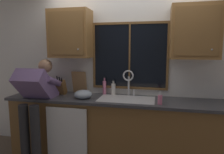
% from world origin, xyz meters
% --- Properties ---
extents(back_wall, '(5.73, 0.12, 2.55)m').
position_xyz_m(back_wall, '(0.00, 0.06, 1.27)').
color(back_wall, silver).
rests_on(back_wall, floor).
extents(window_glass, '(1.10, 0.02, 0.95)m').
position_xyz_m(window_glass, '(0.08, -0.01, 1.52)').
color(window_glass, black).
extents(window_frame_top, '(1.17, 0.02, 0.04)m').
position_xyz_m(window_frame_top, '(0.08, -0.02, 2.02)').
color(window_frame_top, brown).
extents(window_frame_bottom, '(1.17, 0.02, 0.04)m').
position_xyz_m(window_frame_bottom, '(0.08, -0.02, 1.03)').
color(window_frame_bottom, brown).
extents(window_frame_left, '(0.04, 0.02, 0.95)m').
position_xyz_m(window_frame_left, '(-0.49, -0.02, 1.52)').
color(window_frame_left, brown).
extents(window_frame_right, '(0.03, 0.02, 0.95)m').
position_xyz_m(window_frame_right, '(0.64, -0.02, 1.52)').
color(window_frame_right, brown).
extents(window_mullion_center, '(0.02, 0.02, 0.95)m').
position_xyz_m(window_mullion_center, '(0.08, -0.02, 1.52)').
color(window_mullion_center, brown).
extents(lower_cabinet_run, '(3.33, 0.58, 0.88)m').
position_xyz_m(lower_cabinet_run, '(0.00, -0.29, 0.44)').
color(lower_cabinet_run, brown).
rests_on(lower_cabinet_run, floor).
extents(countertop, '(3.39, 0.62, 0.04)m').
position_xyz_m(countertop, '(0.00, -0.31, 0.90)').
color(countertop, '#38383D').
rests_on(countertop, lower_cabinet_run).
extents(dishwasher_front, '(0.60, 0.02, 0.74)m').
position_xyz_m(dishwasher_front, '(-0.72, -0.61, 0.46)').
color(dishwasher_front, white).
extents(upper_cabinet_left, '(0.63, 0.36, 0.72)m').
position_xyz_m(upper_cabinet_left, '(-0.82, -0.17, 1.86)').
color(upper_cabinet_left, olive).
extents(upper_cabinet_right, '(0.63, 0.36, 0.72)m').
position_xyz_m(upper_cabinet_right, '(0.97, -0.17, 1.86)').
color(upper_cabinet_right, olive).
extents(sink, '(0.80, 0.46, 0.21)m').
position_xyz_m(sink, '(0.08, -0.30, 0.82)').
color(sink, '#B7B7BC').
rests_on(sink, lower_cabinet_run).
extents(faucet, '(0.18, 0.09, 0.40)m').
position_xyz_m(faucet, '(0.08, -0.12, 1.17)').
color(faucet, silver).
rests_on(faucet, countertop).
extents(person_standing, '(0.53, 0.72, 1.48)m').
position_xyz_m(person_standing, '(-1.20, -0.58, 0.93)').
color(person_standing, '#262628').
rests_on(person_standing, floor).
extents(knife_block, '(0.12, 0.18, 0.32)m').
position_xyz_m(knife_block, '(-0.97, -0.22, 1.03)').
color(knife_block, brown).
rests_on(knife_block, countertop).
extents(cutting_board, '(0.23, 0.09, 0.36)m').
position_xyz_m(cutting_board, '(-0.72, -0.09, 1.10)').
color(cutting_board, '#997047').
rests_on(cutting_board, countertop).
extents(mixing_bowl, '(0.26, 0.26, 0.13)m').
position_xyz_m(mixing_bowl, '(-0.54, -0.40, 0.98)').
color(mixing_bowl, '#8C99A8').
rests_on(mixing_bowl, countertop).
extents(soap_dispenser, '(0.06, 0.07, 0.17)m').
position_xyz_m(soap_dispenser, '(0.54, -0.47, 0.98)').
color(soap_dispenser, pink).
rests_on(soap_dispenser, countertop).
extents(bottle_green_glass, '(0.07, 0.07, 0.23)m').
position_xyz_m(bottle_green_glass, '(-0.16, -0.08, 1.02)').
color(bottle_green_glass, silver).
rests_on(bottle_green_glass, countertop).
extents(bottle_tall_clear, '(0.06, 0.06, 0.27)m').
position_xyz_m(bottle_tall_clear, '(-0.31, -0.06, 1.03)').
color(bottle_tall_clear, pink).
rests_on(bottle_tall_clear, countertop).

